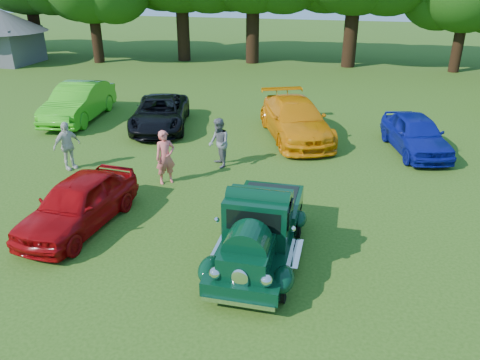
% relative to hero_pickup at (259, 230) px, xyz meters
% --- Properties ---
extents(ground, '(120.00, 120.00, 0.00)m').
position_rel_hero_pickup_xyz_m(ground, '(-1.56, 0.37, -0.77)').
color(ground, '#294C11').
rests_on(ground, ground).
extents(hero_pickup, '(2.11, 4.53, 1.77)m').
position_rel_hero_pickup_xyz_m(hero_pickup, '(0.00, 0.00, 0.00)').
color(hero_pickup, black).
rests_on(hero_pickup, ground).
extents(red_convertible, '(2.00, 4.27, 1.41)m').
position_rel_hero_pickup_xyz_m(red_convertible, '(-5.09, 0.37, -0.06)').
color(red_convertible, '#9A0609').
rests_on(red_convertible, ground).
extents(back_car_lime, '(2.37, 5.27, 1.68)m').
position_rel_hero_pickup_xyz_m(back_car_lime, '(-10.49, 9.46, 0.07)').
color(back_car_lime, green).
rests_on(back_car_lime, ground).
extents(back_car_black, '(3.46, 5.35, 1.37)m').
position_rel_hero_pickup_xyz_m(back_car_black, '(-6.29, 9.14, -0.08)').
color(back_car_black, black).
rests_on(back_car_black, ground).
extents(back_car_orange, '(4.14, 5.94, 1.60)m').
position_rel_hero_pickup_xyz_m(back_car_orange, '(-0.27, 9.17, 0.03)').
color(back_car_orange, orange).
rests_on(back_car_orange, ground).
extents(back_car_blue, '(2.75, 4.56, 1.45)m').
position_rel_hero_pickup_xyz_m(back_car_blue, '(4.45, 8.59, -0.04)').
color(back_car_blue, navy).
rests_on(back_car_blue, ground).
extents(spectator_pink, '(0.78, 0.76, 1.81)m').
position_rel_hero_pickup_xyz_m(spectator_pink, '(-3.85, 3.63, 0.14)').
color(spectator_pink, '#E5625E').
rests_on(spectator_pink, ground).
extents(spectator_grey, '(1.02, 1.09, 1.78)m').
position_rel_hero_pickup_xyz_m(spectator_grey, '(-2.53, 5.39, 0.12)').
color(spectator_grey, slate).
rests_on(spectator_grey, ground).
extents(spectator_white, '(0.84, 1.10, 1.74)m').
position_rel_hero_pickup_xyz_m(spectator_white, '(-7.64, 3.95, 0.10)').
color(spectator_white, beige).
rests_on(spectator_white, ground).
extents(gazebo, '(6.40, 6.40, 3.90)m').
position_rel_hero_pickup_xyz_m(gazebo, '(-23.56, 21.37, 1.63)').
color(gazebo, '#535257').
rests_on(gazebo, ground).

